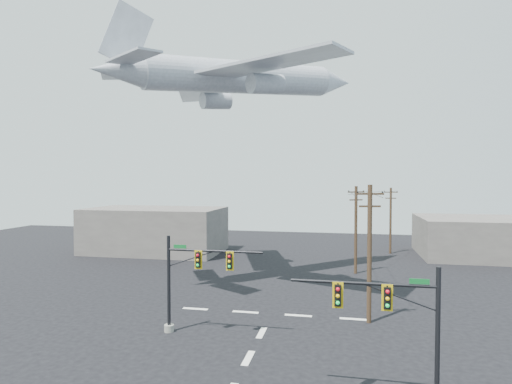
% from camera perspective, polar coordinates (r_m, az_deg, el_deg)
% --- Properties ---
extents(lane_markings, '(14.00, 21.20, 0.01)m').
position_cam_1_polar(lane_markings, '(27.08, -0.39, -20.17)').
color(lane_markings, white).
rests_on(lane_markings, ground).
extents(signal_mast_near, '(6.83, 0.69, 6.28)m').
position_cam_1_polar(signal_mast_near, '(21.15, 19.07, -16.91)').
color(signal_mast_near, gray).
rests_on(signal_mast_near, ground).
extents(signal_mast_far, '(6.63, 0.70, 6.38)m').
position_cam_1_polar(signal_mast_far, '(28.78, -9.00, -11.65)').
color(signal_mast_far, gray).
rests_on(signal_mast_far, ground).
extents(utility_pole_a, '(1.92, 0.54, 9.70)m').
position_cam_1_polar(utility_pole_a, '(31.15, 14.89, -7.59)').
color(utility_pole_a, '#42301C').
rests_on(utility_pole_a, ground).
extents(utility_pole_b, '(1.76, 0.90, 9.28)m').
position_cam_1_polar(utility_pole_b, '(46.54, 13.17, -4.68)').
color(utility_pole_b, '#42301C').
rests_on(utility_pole_b, ground).
extents(utility_pole_c, '(1.81, 0.30, 8.82)m').
position_cam_1_polar(utility_pole_c, '(59.96, 17.50, -3.46)').
color(utility_pole_c, '#42301C').
rests_on(utility_pole_c, ground).
extents(power_lines, '(6.55, 28.72, 0.45)m').
position_cam_1_polar(power_lines, '(45.35, 14.87, -0.12)').
color(power_lines, black).
extents(airliner, '(23.80, 23.05, 7.46)m').
position_cam_1_polar(airliner, '(42.54, -1.98, 14.96)').
color(airliner, silver).
extents(building_left, '(18.00, 10.00, 6.00)m').
position_cam_1_polar(building_left, '(60.20, -13.31, -4.95)').
color(building_left, slate).
rests_on(building_left, ground).
extents(building_right, '(14.00, 12.00, 5.00)m').
position_cam_1_polar(building_right, '(62.01, 27.33, -5.38)').
color(building_right, slate).
rests_on(building_right, ground).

